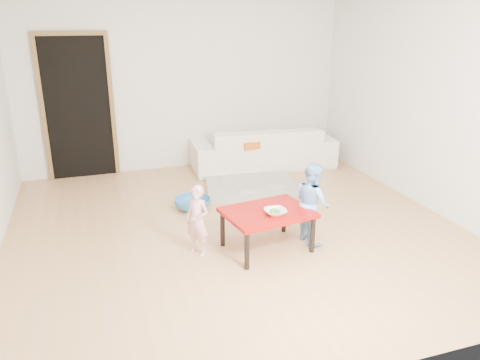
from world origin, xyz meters
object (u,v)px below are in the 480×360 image
bowl (275,212)px  child_pink (197,221)px  child_blue (312,203)px  red_table (267,230)px  basin (192,204)px  sofa (263,147)px

bowl → child_pink: bearing=162.9°
bowl → child_blue: (0.49, 0.15, -0.02)m
red_table → basin: size_ratio=1.90×
red_table → basin: bearing=111.4°
bowl → basin: (-0.55, 1.39, -0.39)m
red_table → child_pink: size_ratio=1.17×
red_table → bowl: bowl is taller
bowl → child_blue: bearing=17.2°
bowl → child_blue: size_ratio=0.25×
child_blue → basin: size_ratio=1.93×
bowl → child_pink: child_pink is taller
bowl → basin: bearing=111.4°
sofa → child_pink: (-1.67, -2.53, 0.04)m
child_pink → basin: (0.20, 1.16, -0.30)m
sofa → child_blue: size_ratio=2.56×
child_pink → basin: size_ratio=1.62×
bowl → red_table: bearing=110.8°
child_pink → child_blue: (1.23, -0.08, 0.07)m
sofa → red_table: sofa is taller
red_table → child_blue: 0.57m
red_table → child_blue: bearing=4.5°
red_table → child_pink: (-0.71, 0.12, 0.15)m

